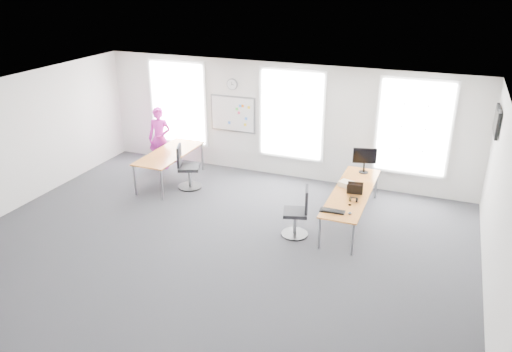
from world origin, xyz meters
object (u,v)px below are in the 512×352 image
at_px(chair_right, 298,215).
at_px(desk_right, 352,193).
at_px(chair_left, 187,169).
at_px(keyboard, 332,211).
at_px(desk_left, 170,155).
at_px(person, 160,138).
at_px(headphones, 353,200).
at_px(monitor, 365,158).

bearing_deg(chair_right, desk_right, 123.69).
bearing_deg(chair_left, keyboard, -130.78).
xyz_separation_m(desk_left, chair_left, (0.58, -0.18, -0.25)).
relative_size(chair_right, person, 0.62).
relative_size(person, headphones, 9.84).
relative_size(chair_left, monitor, 1.83).
xyz_separation_m(headphones, monitor, (-0.09, 1.65, 0.32)).
xyz_separation_m(keyboard, monitor, (0.20, 2.26, 0.35)).
relative_size(chair_left, person, 0.65).
xyz_separation_m(desk_right, desk_left, (-4.79, 0.46, 0.07)).
height_order(chair_right, keyboard, chair_right).
bearing_deg(desk_right, chair_left, 176.29).
bearing_deg(desk_left, monitor, 8.11).
bearing_deg(desk_left, headphones, -11.09).
height_order(desk_left, keyboard, desk_left).
bearing_deg(person, headphones, -30.05).
relative_size(keyboard, headphones, 2.84).
distance_m(desk_right, person, 5.68).
relative_size(desk_right, keyboard, 5.88).
xyz_separation_m(chair_left, monitor, (4.25, 0.87, 0.59)).
bearing_deg(headphones, keyboard, -111.86).
relative_size(desk_left, person, 1.28).
height_order(desk_right, chair_right, chair_right).
distance_m(desk_left, chair_left, 0.65).
bearing_deg(person, keyboard, -36.62).
bearing_deg(desk_left, chair_left, -17.72).
bearing_deg(desk_left, person, 134.81).
height_order(desk_right, chair_left, chair_left).
distance_m(desk_right, keyboard, 1.13).
bearing_deg(headphones, chair_left, 173.47).
bearing_deg(headphones, desk_left, 172.56).
xyz_separation_m(desk_right, monitor, (0.04, 1.15, 0.41)).
bearing_deg(desk_right, headphones, -75.84).
xyz_separation_m(desk_right, chair_right, (-0.88, -1.04, -0.20)).
height_order(person, headphones, person).
height_order(chair_right, chair_left, chair_left).
relative_size(chair_right, keyboard, 2.16).
bearing_deg(keyboard, person, 152.77).
height_order(desk_left, chair_right, chair_right).
relative_size(desk_right, person, 1.70).
bearing_deg(chair_left, headphones, -121.99).
relative_size(chair_left, keyboard, 2.25).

